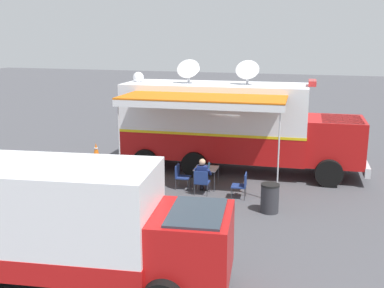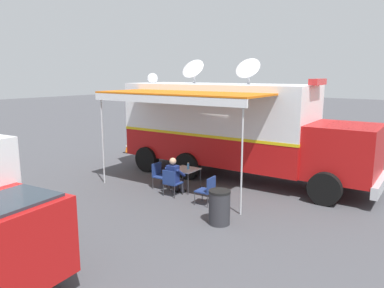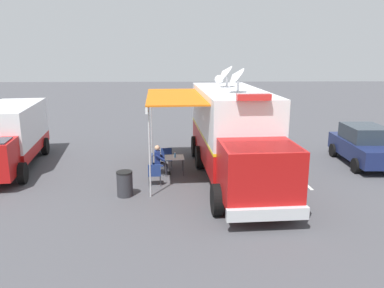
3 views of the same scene
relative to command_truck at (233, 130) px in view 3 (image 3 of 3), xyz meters
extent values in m
plane|color=#47474C|center=(0.01, -0.75, -1.95)|extent=(100.00, 100.00, 0.00)
cube|color=silver|center=(-2.64, -0.71, -1.94)|extent=(0.43, 4.80, 0.01)
cube|color=#B71414|center=(0.01, -0.75, -0.80)|extent=(2.95, 7.34, 1.10)
cube|color=white|center=(0.01, -0.75, 0.60)|extent=(2.95, 7.34, 1.70)
cube|color=yellow|center=(0.01, -0.75, -0.25)|extent=(2.97, 7.37, 0.10)
cube|color=#B71414|center=(-0.28, 3.89, -0.50)|extent=(2.43, 2.24, 1.70)
cube|color=#28333D|center=(-0.29, 4.09, 0.00)|extent=(2.24, 1.60, 0.70)
cube|color=silver|center=(-0.35, 5.02, -1.40)|extent=(2.38, 0.35, 0.36)
cylinder|color=black|center=(-1.52, 3.61, -1.45)|extent=(0.36, 1.02, 1.00)
cylinder|color=black|center=(0.98, 3.77, -1.45)|extent=(0.36, 1.02, 1.00)
cylinder|color=black|center=(-1.20, -1.37, -1.45)|extent=(0.36, 1.02, 1.00)
cylinder|color=black|center=(1.30, -1.21, -1.45)|extent=(0.36, 1.02, 1.00)
cylinder|color=black|center=(-1.07, -3.34, -1.45)|extent=(0.36, 1.02, 1.00)
cylinder|color=black|center=(1.42, -3.18, -1.45)|extent=(0.36, 1.02, 1.00)
cube|color=white|center=(0.01, -0.75, 1.50)|extent=(2.95, 7.34, 0.10)
cube|color=red|center=(-0.22, 2.94, 1.67)|extent=(1.12, 0.35, 0.20)
cylinder|color=silver|center=(0.08, -1.83, 1.78)|extent=(0.10, 0.10, 0.45)
cone|color=silver|center=(0.23, -1.82, 2.18)|extent=(0.77, 0.94, 0.81)
cylinder|color=silver|center=(-0.07, 0.51, 1.78)|extent=(0.10, 0.10, 0.45)
cone|color=silver|center=(0.08, 0.52, 2.18)|extent=(0.77, 0.94, 0.81)
sphere|color=white|center=(0.22, -3.94, 1.73)|extent=(0.44, 0.44, 0.44)
cube|color=orange|center=(2.36, -0.60, 1.30)|extent=(2.56, 5.89, 0.06)
cube|color=white|center=(3.42, -0.53, 1.16)|extent=(0.45, 5.75, 0.24)
cylinder|color=silver|center=(3.18, 2.19, -0.32)|extent=(0.05, 0.05, 3.25)
cylinder|color=silver|center=(3.53, -3.26, -0.32)|extent=(0.05, 0.05, 3.25)
cube|color=silver|center=(2.39, -0.43, -1.23)|extent=(0.85, 0.85, 0.03)
cylinder|color=#333338|center=(1.99, -0.09, -1.60)|extent=(0.03, 0.03, 0.70)
cylinder|color=#333338|center=(2.73, -0.04, -1.60)|extent=(0.03, 0.03, 0.70)
cylinder|color=#333338|center=(2.04, -0.83, -1.60)|extent=(0.03, 0.03, 0.70)
cylinder|color=#333338|center=(2.78, -0.78, -1.60)|extent=(0.03, 0.03, 0.70)
cylinder|color=#4C99D8|center=(2.35, -0.34, -1.12)|extent=(0.07, 0.07, 0.20)
cylinder|color=white|center=(2.35, -0.34, -1.01)|extent=(0.04, 0.04, 0.02)
cube|color=navy|center=(3.09, -0.38, -1.53)|extent=(0.51, 0.51, 0.04)
cube|color=navy|center=(3.31, -0.37, -1.30)|extent=(0.07, 0.48, 0.44)
cylinder|color=#333338|center=(2.88, -0.61, -1.74)|extent=(0.02, 0.02, 0.42)
cylinder|color=#333338|center=(2.85, -0.17, -1.74)|extent=(0.02, 0.02, 0.42)
cylinder|color=#333338|center=(3.32, -0.58, -1.74)|extent=(0.02, 0.02, 0.42)
cylinder|color=#333338|center=(3.29, -0.15, -1.74)|extent=(0.02, 0.02, 0.42)
cube|color=navy|center=(2.74, -1.18, -1.53)|extent=(0.51, 0.51, 0.04)
cube|color=navy|center=(2.75, -1.40, -1.30)|extent=(0.48, 0.07, 0.44)
cylinder|color=#333338|center=(2.51, -0.98, -1.74)|extent=(0.02, 0.02, 0.42)
cylinder|color=#333338|center=(2.95, -0.95, -1.74)|extent=(0.02, 0.02, 0.42)
cylinder|color=#333338|center=(2.54, -1.42, -1.74)|extent=(0.02, 0.02, 0.42)
cylinder|color=#333338|center=(2.97, -1.39, -1.74)|extent=(0.02, 0.02, 0.42)
cube|color=navy|center=(3.13, 0.91, -1.53)|extent=(0.52, 0.52, 0.04)
cube|color=navy|center=(3.11, 1.13, -1.30)|extent=(0.48, 0.08, 0.44)
cylinder|color=#333338|center=(3.37, 0.71, -1.74)|extent=(0.02, 0.02, 0.42)
cylinder|color=#333338|center=(2.93, 0.67, -1.74)|extent=(0.02, 0.02, 0.42)
cylinder|color=#333338|center=(3.33, 1.15, -1.74)|extent=(0.02, 0.02, 0.42)
cylinder|color=#333338|center=(2.89, 1.11, -1.74)|extent=(0.02, 0.02, 0.42)
cube|color=navy|center=(3.09, -0.38, -1.23)|extent=(0.26, 0.37, 0.56)
sphere|color=tan|center=(3.09, -0.38, -0.81)|extent=(0.22, 0.22, 0.22)
cylinder|color=navy|center=(2.98, -0.62, -1.19)|extent=(0.43, 0.12, 0.34)
cylinder|color=navy|center=(2.95, -0.16, -1.19)|extent=(0.43, 0.12, 0.34)
cylinder|color=black|center=(2.91, -0.49, -1.51)|extent=(0.39, 0.15, 0.13)
cylinder|color=black|center=(2.73, -0.50, -1.74)|extent=(0.11, 0.11, 0.42)
cube|color=black|center=(2.67, -0.51, -1.91)|extent=(0.25, 0.12, 0.07)
cylinder|color=black|center=(2.90, -0.29, -1.51)|extent=(0.39, 0.15, 0.13)
cylinder|color=black|center=(2.72, -0.30, -1.74)|extent=(0.11, 0.11, 0.42)
cube|color=black|center=(2.66, -0.31, -1.91)|extent=(0.25, 0.12, 0.07)
cylinder|color=#2D2D33|center=(4.10, 2.08, -1.52)|extent=(0.56, 0.56, 0.85)
cylinder|color=black|center=(4.10, 2.08, -1.07)|extent=(0.57, 0.57, 0.06)
cube|color=black|center=(-0.56, -6.49, -1.93)|extent=(0.36, 0.36, 0.03)
cone|color=orange|center=(-0.56, -6.49, -1.64)|extent=(0.26, 0.26, 0.55)
cylinder|color=white|center=(-0.56, -6.49, -1.61)|extent=(0.17, 0.17, 0.06)
cube|color=white|center=(9.74, -2.18, -0.35)|extent=(2.81, 5.44, 2.20)
cube|color=#B71414|center=(9.74, -2.18, -1.20)|extent=(2.84, 5.47, 0.50)
cylinder|color=black|center=(8.28, 0.64, -1.53)|extent=(0.38, 0.87, 0.84)
cylinder|color=black|center=(8.90, -3.75, -1.53)|extent=(0.38, 0.87, 0.84)
cylinder|color=black|center=(10.98, -3.45, -1.53)|extent=(0.38, 0.87, 0.84)
cube|color=navy|center=(-6.23, -1.63, -1.25)|extent=(1.87, 4.23, 0.76)
cube|color=#28333D|center=(-6.24, -1.78, -0.53)|extent=(1.64, 2.13, 0.68)
cylinder|color=black|center=(-5.31, -0.34, -1.63)|extent=(0.23, 0.64, 0.64)
cylinder|color=black|center=(-7.16, -2.91, -1.63)|extent=(0.23, 0.64, 0.64)
cylinder|color=black|center=(-5.36, -2.94, -1.63)|extent=(0.23, 0.64, 0.64)
camera|label=1|loc=(17.65, 3.80, 3.38)|focal=43.12mm
camera|label=2|loc=(11.82, 7.16, 1.93)|focal=34.82mm
camera|label=3|loc=(2.06, 15.03, 3.08)|focal=35.88mm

